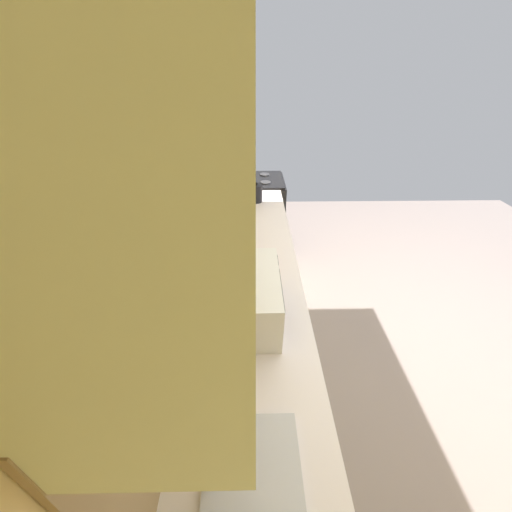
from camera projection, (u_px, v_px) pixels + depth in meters
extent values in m
plane|color=gray|center=(398.00, 345.00, 2.55)|extent=(6.13, 6.13, 0.00)
cube|color=#F0CC7E|center=(192.00, 207.00, 1.80)|extent=(3.95, 0.12, 2.60)
cube|color=beige|center=(252.00, 342.00, 2.02)|extent=(3.16, 0.59, 0.89)
cube|color=white|center=(251.00, 291.00, 1.77)|extent=(3.19, 0.62, 0.02)
cube|color=#332819|center=(313.00, 451.00, 1.46)|extent=(0.01, 0.01, 0.82)
cube|color=#332819|center=(300.00, 371.00, 1.84)|extent=(0.01, 0.01, 0.82)
cube|color=#332819|center=(292.00, 318.00, 2.21)|extent=(0.01, 0.01, 0.82)
cube|color=#332819|center=(286.00, 280.00, 2.59)|extent=(0.01, 0.01, 0.82)
cube|color=#332819|center=(281.00, 252.00, 2.96)|extent=(0.01, 0.01, 0.82)
cube|color=beige|center=(214.00, 111.00, 1.22)|extent=(2.38, 0.30, 0.62)
cube|color=#997A4C|center=(135.00, 418.00, 0.72)|extent=(0.46, 0.02, 0.70)
cube|color=white|center=(132.00, 418.00, 0.72)|extent=(0.40, 0.01, 0.64)
cube|color=black|center=(254.00, 217.00, 3.58)|extent=(0.59, 0.67, 0.91)
cube|color=black|center=(283.00, 220.00, 3.61)|extent=(0.46, 0.01, 0.50)
cube|color=black|center=(254.00, 180.00, 3.32)|extent=(0.56, 0.64, 0.02)
cube|color=black|center=(226.00, 173.00, 3.27)|extent=(0.56, 0.04, 0.18)
cylinder|color=#38383D|center=(266.00, 182.00, 3.21)|extent=(0.11, 0.11, 0.01)
cylinder|color=#38383D|center=(265.00, 175.00, 3.42)|extent=(0.11, 0.11, 0.01)
cylinder|color=#38383D|center=(243.00, 183.00, 3.20)|extent=(0.11, 0.11, 0.01)
cylinder|color=#38383D|center=(244.00, 175.00, 3.42)|extent=(0.11, 0.11, 0.01)
cube|color=#B7BABF|center=(253.00, 483.00, 0.95)|extent=(0.44, 0.32, 0.02)
cube|color=slate|center=(253.00, 484.00, 0.96)|extent=(0.36, 0.26, 0.01)
cylinder|color=#B7BABF|center=(207.00, 468.00, 0.89)|extent=(0.02, 0.02, 0.22)
cylinder|color=#B7BABF|center=(220.00, 451.00, 0.83)|extent=(0.02, 0.11, 0.02)
cube|color=white|center=(248.00, 296.00, 1.52)|extent=(0.51, 0.32, 0.26)
cube|color=black|center=(280.00, 302.00, 1.48)|extent=(0.32, 0.01, 0.18)
cube|color=#2D2D33|center=(277.00, 273.00, 1.69)|extent=(0.09, 0.01, 0.18)
cylinder|color=#D84C47|center=(258.00, 259.00, 2.00)|extent=(0.19, 0.19, 0.04)
cylinder|color=#CE4A49|center=(258.00, 257.00, 1.99)|extent=(0.15, 0.15, 0.02)
cylinder|color=black|center=(256.00, 193.00, 2.80)|extent=(0.13, 0.13, 0.16)
cylinder|color=black|center=(256.00, 184.00, 2.75)|extent=(0.03, 0.03, 0.02)
cylinder|color=black|center=(256.00, 187.00, 2.84)|extent=(0.08, 0.02, 0.05)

